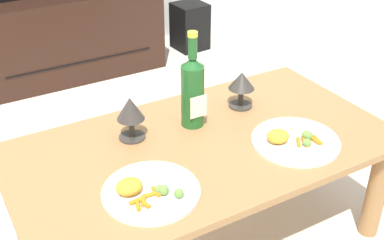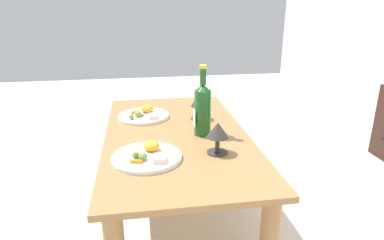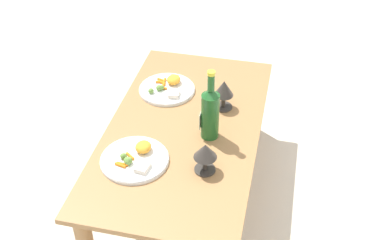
% 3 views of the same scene
% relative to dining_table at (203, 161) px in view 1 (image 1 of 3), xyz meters
% --- Properties ---
extents(ground_plane, '(6.40, 6.40, 0.00)m').
position_rel_dining_table_xyz_m(ground_plane, '(0.00, 0.00, -0.35)').
color(ground_plane, beige).
extents(dining_table, '(1.25, 0.68, 0.42)m').
position_rel_dining_table_xyz_m(dining_table, '(0.00, 0.00, 0.00)').
color(dining_table, '#9E7042').
rests_on(dining_table, ground_plane).
extents(tv_stand, '(1.08, 0.43, 0.50)m').
position_rel_dining_table_xyz_m(tv_stand, '(0.06, 1.65, -0.10)').
color(tv_stand, black).
rests_on(tv_stand, ground_plane).
extents(floor_speaker, '(0.22, 0.22, 0.31)m').
position_rel_dining_table_xyz_m(floor_speaker, '(0.89, 1.64, -0.20)').
color(floor_speaker, black).
rests_on(floor_speaker, ground_plane).
extents(wine_bottle, '(0.08, 0.08, 0.34)m').
position_rel_dining_table_xyz_m(wine_bottle, '(0.03, 0.12, 0.20)').
color(wine_bottle, '#1E5923').
rests_on(wine_bottle, dining_table).
extents(goblet_left, '(0.09, 0.09, 0.15)m').
position_rel_dining_table_xyz_m(goblet_left, '(-0.19, 0.15, 0.17)').
color(goblet_left, '#38332D').
rests_on(goblet_left, dining_table).
extents(goblet_right, '(0.10, 0.10, 0.14)m').
position_rel_dining_table_xyz_m(goblet_right, '(0.25, 0.15, 0.16)').
color(goblet_right, '#38332D').
rests_on(goblet_right, dining_table).
extents(dinner_plate_left, '(0.28, 0.28, 0.05)m').
position_rel_dining_table_xyz_m(dinner_plate_left, '(-0.27, -0.15, 0.08)').
color(dinner_plate_left, white).
rests_on(dinner_plate_left, dining_table).
extents(dinner_plate_right, '(0.29, 0.29, 0.05)m').
position_rel_dining_table_xyz_m(dinner_plate_right, '(0.26, -0.15, 0.08)').
color(dinner_plate_right, white).
rests_on(dinner_plate_right, dining_table).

